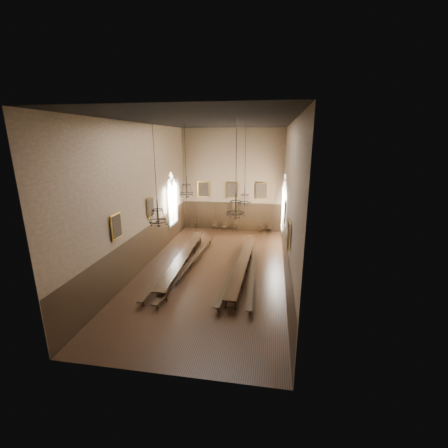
% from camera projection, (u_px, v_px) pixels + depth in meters
% --- Properties ---
extents(floor, '(9.00, 18.00, 0.02)m').
position_uv_depth(floor, '(213.00, 270.00, 19.17)').
color(floor, black).
rests_on(floor, ground).
extents(ceiling, '(9.00, 18.00, 0.02)m').
position_uv_depth(ceiling, '(211.00, 121.00, 16.71)').
color(ceiling, black).
rests_on(ceiling, ground).
extents(wall_back, '(9.00, 0.02, 9.00)m').
position_uv_depth(wall_back, '(232.00, 181.00, 26.49)').
color(wall_back, '#7B634B').
rests_on(wall_back, ground).
extents(wall_front, '(9.00, 0.02, 9.00)m').
position_uv_depth(wall_front, '(156.00, 256.00, 9.38)').
color(wall_front, '#7B634B').
rests_on(wall_front, ground).
extents(wall_left, '(0.02, 18.00, 9.00)m').
position_uv_depth(wall_left, '(141.00, 198.00, 18.63)').
color(wall_left, '#7B634B').
rests_on(wall_left, ground).
extents(wall_right, '(0.02, 18.00, 9.00)m').
position_uv_depth(wall_right, '(289.00, 203.00, 17.24)').
color(wall_right, '#7B634B').
rests_on(wall_right, ground).
extents(wainscot_panelling, '(9.00, 18.00, 2.50)m').
position_uv_depth(wainscot_panelling, '(213.00, 251.00, 18.82)').
color(wainscot_panelling, black).
rests_on(wainscot_panelling, floor).
extents(table_left, '(1.12, 10.01, 0.78)m').
position_uv_depth(table_left, '(184.00, 260.00, 19.61)').
color(table_left, black).
rests_on(table_left, floor).
extents(table_right, '(0.98, 9.83, 0.77)m').
position_uv_depth(table_right, '(243.00, 266.00, 18.72)').
color(table_right, black).
rests_on(table_right, floor).
extents(bench_left_outer, '(0.52, 10.57, 0.48)m').
position_uv_depth(bench_left_outer, '(176.00, 263.00, 19.46)').
color(bench_left_outer, black).
rests_on(bench_left_outer, floor).
extents(bench_left_inner, '(0.94, 10.61, 0.48)m').
position_uv_depth(bench_left_inner, '(190.00, 264.00, 19.20)').
color(bench_left_inner, black).
rests_on(bench_left_inner, floor).
extents(bench_right_inner, '(1.02, 10.71, 0.48)m').
position_uv_depth(bench_right_inner, '(237.00, 266.00, 18.99)').
color(bench_right_inner, black).
rests_on(bench_right_inner, floor).
extents(bench_right_outer, '(0.66, 9.83, 0.44)m').
position_uv_depth(bench_right_outer, '(253.00, 270.00, 18.45)').
color(bench_right_outer, black).
rests_on(bench_right_outer, floor).
extents(chair_0, '(0.47, 0.47, 0.93)m').
position_uv_depth(chair_0, '(193.00, 226.00, 27.69)').
color(chair_0, black).
rests_on(chair_0, floor).
extents(chair_2, '(0.48, 0.48, 0.93)m').
position_uv_depth(chair_2, '(215.00, 227.00, 27.49)').
color(chair_2, black).
rests_on(chair_2, floor).
extents(chair_3, '(0.48, 0.48, 0.89)m').
position_uv_depth(chair_3, '(225.00, 228.00, 27.25)').
color(chair_3, black).
rests_on(chair_3, floor).
extents(chair_4, '(0.52, 0.52, 0.99)m').
position_uv_depth(chair_4, '(236.00, 228.00, 27.13)').
color(chair_4, black).
rests_on(chair_4, floor).
extents(chair_6, '(0.42, 0.42, 0.92)m').
position_uv_depth(chair_6, '(260.00, 229.00, 26.73)').
color(chair_6, black).
rests_on(chair_6, floor).
extents(chair_7, '(0.47, 0.47, 0.88)m').
position_uv_depth(chair_7, '(269.00, 230.00, 26.67)').
color(chair_7, black).
rests_on(chair_7, floor).
extents(chandelier_back_left, '(0.94, 0.94, 4.68)m').
position_uv_depth(chandelier_back_left, '(186.00, 189.00, 20.28)').
color(chandelier_back_left, black).
rests_on(chandelier_back_left, ceiling).
extents(chandelier_back_right, '(0.89, 0.89, 5.35)m').
position_uv_depth(chandelier_back_right, '(245.00, 198.00, 20.55)').
color(chandelier_back_right, black).
rests_on(chandelier_back_right, ceiling).
extents(chandelier_front_left, '(0.94, 0.94, 5.26)m').
position_uv_depth(chandelier_front_left, '(158.00, 215.00, 15.61)').
color(chandelier_front_left, black).
rests_on(chandelier_front_left, ceiling).
extents(chandelier_front_right, '(0.89, 0.89, 4.65)m').
position_uv_depth(chandelier_front_right, '(236.00, 207.00, 14.79)').
color(chandelier_front_right, black).
rests_on(chandelier_front_right, ceiling).
extents(portrait_back_0, '(1.10, 0.12, 1.40)m').
position_uv_depth(portrait_back_0, '(204.00, 189.00, 26.99)').
color(portrait_back_0, gold).
rests_on(portrait_back_0, wall_back).
extents(portrait_back_1, '(1.10, 0.12, 1.40)m').
position_uv_depth(portrait_back_1, '(232.00, 190.00, 26.59)').
color(portrait_back_1, gold).
rests_on(portrait_back_1, wall_back).
extents(portrait_back_2, '(1.10, 0.12, 1.40)m').
position_uv_depth(portrait_back_2, '(261.00, 191.00, 26.19)').
color(portrait_back_2, gold).
rests_on(portrait_back_2, wall_back).
extents(portrait_left_0, '(0.12, 1.00, 1.30)m').
position_uv_depth(portrait_left_0, '(150.00, 207.00, 19.78)').
color(portrait_left_0, gold).
rests_on(portrait_left_0, wall_left).
extents(portrait_left_1, '(0.12, 1.00, 1.30)m').
position_uv_depth(portrait_left_1, '(116.00, 226.00, 15.50)').
color(portrait_left_1, gold).
rests_on(portrait_left_1, wall_left).
extents(portrait_right_0, '(0.12, 1.00, 1.30)m').
position_uv_depth(portrait_right_0, '(285.00, 212.00, 18.43)').
color(portrait_right_0, gold).
rests_on(portrait_right_0, wall_right).
extents(portrait_right_1, '(0.12, 1.00, 1.30)m').
position_uv_depth(portrait_right_1, '(289.00, 234.00, 14.16)').
color(portrait_right_1, gold).
rests_on(portrait_right_1, wall_right).
extents(window_right, '(0.20, 2.20, 4.60)m').
position_uv_depth(window_right, '(284.00, 202.00, 22.78)').
color(window_right, white).
rests_on(window_right, wall_right).
extents(window_left, '(0.20, 2.20, 4.60)m').
position_uv_depth(window_left, '(172.00, 199.00, 24.14)').
color(window_left, white).
rests_on(window_left, wall_left).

